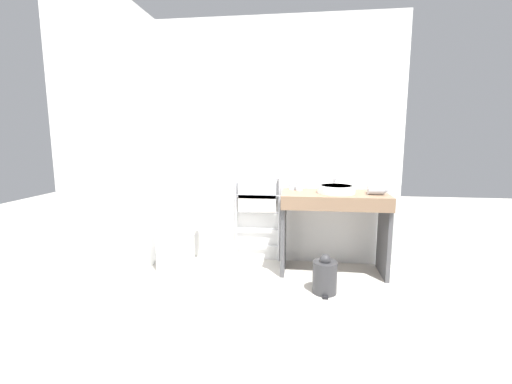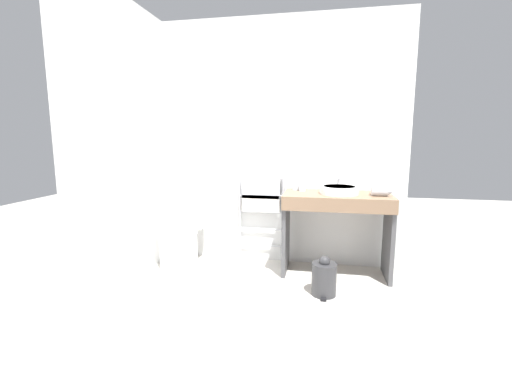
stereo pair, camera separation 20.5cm
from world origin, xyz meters
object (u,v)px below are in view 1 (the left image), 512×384
cup_near_wall (292,185)px  trash_bin (325,276)px  hair_dryer (377,190)px  toilet (177,242)px  towel_radiator (257,200)px  cup_near_edge (299,186)px  sink_basin (336,189)px

cup_near_wall → trash_bin: 1.06m
trash_bin → hair_dryer: bearing=42.5°
hair_dryer → trash_bin: hair_dryer is taller
cup_near_wall → hair_dryer: (0.83, -0.22, -0.01)m
toilet → towel_radiator: (0.82, 0.34, 0.41)m
towel_radiator → cup_near_edge: 0.51m
sink_basin → hair_dryer: bearing=-6.2°
towel_radiator → cup_near_edge: bearing=-13.3°
sink_basin → cup_near_edge: size_ratio=3.95×
cup_near_edge → trash_bin: cup_near_edge is taller
cup_near_wall → trash_bin: (0.32, -0.69, -0.73)m
towel_radiator → cup_near_wall: bearing=-6.4°
cup_near_edge → hair_dryer: 0.77m
sink_basin → towel_radiator: bearing=165.2°
sink_basin → cup_near_wall: 0.48m
trash_bin → towel_radiator: bearing=134.0°
towel_radiator → cup_near_edge: towel_radiator is taller
toilet → sink_basin: (1.65, 0.12, 0.58)m
toilet → cup_near_wall: (1.21, 0.30, 0.59)m
towel_radiator → cup_near_wall: towel_radiator is taller
towel_radiator → cup_near_edge: (0.46, -0.11, 0.18)m
towel_radiator → toilet: bearing=-157.2°
cup_near_edge → trash_bin: (0.24, -0.62, -0.73)m
cup_near_wall → trash_bin: size_ratio=0.28×
towel_radiator → hair_dryer: towel_radiator is taller
towel_radiator → hair_dryer: bearing=-12.2°
towel_radiator → sink_basin: towel_radiator is taller
sink_basin → cup_near_wall: cup_near_wall is taller
sink_basin → trash_bin: (-0.13, -0.51, -0.72)m
towel_radiator → trash_bin: (0.71, -0.73, -0.55)m
sink_basin → trash_bin: size_ratio=1.06×
cup_near_edge → sink_basin: bearing=-16.8°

